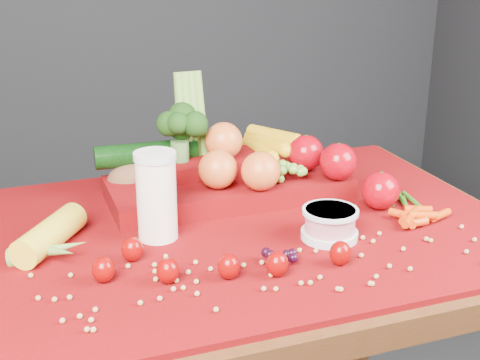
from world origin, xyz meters
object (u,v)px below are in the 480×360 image
object	(u,v)px
table	(243,272)
yogurt_bowl	(330,223)
produce_mound	(238,170)
milk_glass	(156,193)

from	to	relation	value
table	yogurt_bowl	distance (m)	0.22
yogurt_bowl	produce_mound	xyz separation A→B (m)	(-0.09, 0.27, 0.03)
milk_glass	yogurt_bowl	xyz separation A→B (m)	(0.31, -0.11, -0.06)
yogurt_bowl	milk_glass	bearing A→B (deg)	159.62
milk_glass	produce_mound	xyz separation A→B (m)	(0.22, 0.15, -0.03)
milk_glass	produce_mound	size ratio (longest dim) A/B	0.29
table	milk_glass	size ratio (longest dim) A/B	6.42
milk_glass	yogurt_bowl	world-z (taller)	milk_glass
table	produce_mound	world-z (taller)	produce_mound
table	milk_glass	xyz separation A→B (m)	(-0.17, -0.00, 0.20)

